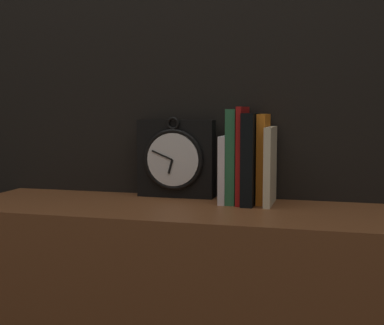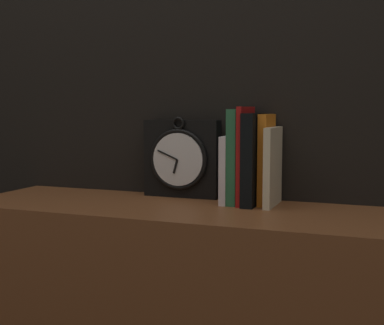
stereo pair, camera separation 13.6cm
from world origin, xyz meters
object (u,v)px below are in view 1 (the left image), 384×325
book_slot4_orange (263,159)px  book_slot0_white (226,169)px  clock (176,159)px  book_slot3_black (251,159)px  book_slot2_red (242,155)px  book_slot5_cream (270,166)px  book_slot1_green (234,156)px

book_slot4_orange → book_slot0_white: bearing=-174.3°
clock → book_slot3_black: (0.22, -0.05, 0.01)m
book_slot0_white → book_slot3_black: 0.08m
book_slot0_white → book_slot3_black: size_ratio=0.75×
book_slot2_red → book_slot5_cream: 0.08m
clock → book_slot5_cream: 0.28m
clock → book_slot0_white: (0.16, -0.04, -0.02)m
book_slot2_red → book_slot0_white: bearing=176.7°
book_slot0_white → book_slot4_orange: size_ratio=0.76×
book_slot1_green → book_slot4_orange: book_slot1_green is taller
book_slot0_white → book_slot1_green: (0.02, 0.00, 0.04)m
clock → book_slot1_green: bearing=-11.8°
clock → book_slot3_black: bearing=-11.7°
book_slot3_black → book_slot5_cream: bearing=0.8°
book_slot1_green → book_slot2_red: 0.02m
book_slot2_red → book_slot4_orange: size_ratio=1.08×
book_slot3_black → book_slot4_orange: bearing=30.5°
book_slot1_green → book_slot5_cream: 0.10m
book_slot1_green → book_slot3_black: 0.05m
book_slot2_red → book_slot3_black: book_slot2_red is taller
book_slot0_white → book_slot3_black: bearing=-6.8°
book_slot3_black → book_slot5_cream: size_ratio=1.17×
book_slot4_orange → book_slot1_green: bearing=-173.6°
book_slot2_red → book_slot3_black: size_ratio=1.07×
clock → book_slot4_orange: (0.26, -0.03, 0.01)m
book_slot0_white → book_slot5_cream: 0.12m
book_slot0_white → book_slot2_red: 0.06m
book_slot2_red → book_slot5_cream: size_ratio=1.26×
book_slot2_red → book_slot1_green: bearing=170.4°
book_slot4_orange → book_slot3_black: bearing=-149.5°
book_slot5_cream → book_slot3_black: bearing=-179.2°
book_slot1_green → book_slot5_cream: size_ratio=1.23×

